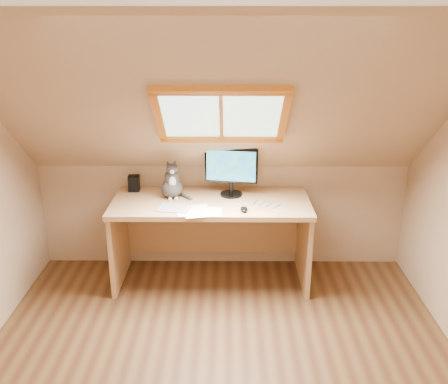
{
  "coord_description": "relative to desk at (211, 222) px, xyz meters",
  "views": [
    {
      "loc": [
        0.05,
        -2.74,
        2.38
      ],
      "look_at": [
        0.02,
        1.0,
        1.02
      ],
      "focal_mm": 40.0,
      "sensor_mm": 36.0,
      "label": 1
    }
  ],
  "objects": [
    {
      "name": "ground",
      "position": [
        0.1,
        -1.45,
        -0.56
      ],
      "size": [
        3.5,
        3.5,
        0.0
      ],
      "primitive_type": "plane",
      "color": "brown",
      "rests_on": "ground"
    },
    {
      "name": "room_shell",
      "position": [
        0.1,
        -1.55,
        0.87
      ],
      "size": [
        3.52,
        3.52,
        2.41
      ],
      "color": "tan",
      "rests_on": "ground"
    },
    {
      "name": "desk",
      "position": [
        0.0,
        0.0,
        0.0
      ],
      "size": [
        1.75,
        0.77,
        0.8
      ],
      "color": "tan",
      "rests_on": "ground"
    },
    {
      "name": "monitor",
      "position": [
        0.18,
        0.06,
        0.49
      ],
      "size": [
        0.47,
        0.2,
        0.44
      ],
      "color": "black",
      "rests_on": "desk"
    },
    {
      "name": "cat",
      "position": [
        -0.35,
        0.01,
        0.36
      ],
      "size": [
        0.23,
        0.27,
        0.36
      ],
      "color": "#403B39",
      "rests_on": "desk"
    },
    {
      "name": "desk_speaker",
      "position": [
        -0.72,
        0.18,
        0.31
      ],
      "size": [
        0.11,
        0.11,
        0.14
      ],
      "primitive_type": "cube",
      "rotation": [
        0.0,
        0.0,
        0.07
      ],
      "color": "black",
      "rests_on": "desk"
    },
    {
      "name": "graphics_tablet",
      "position": [
        -0.3,
        -0.28,
        0.24
      ],
      "size": [
        0.3,
        0.24,
        0.01
      ],
      "primitive_type": "cube",
      "rotation": [
        0.0,
        0.0,
        -0.2
      ],
      "color": "#B2B2B7",
      "rests_on": "desk"
    },
    {
      "name": "mouse",
      "position": [
        0.28,
        -0.32,
        0.25
      ],
      "size": [
        0.07,
        0.11,
        0.03
      ],
      "primitive_type": "ellipsoid",
      "rotation": [
        0.0,
        0.0,
        0.03
      ],
      "color": "black",
      "rests_on": "desk"
    },
    {
      "name": "papers",
      "position": [
        -0.11,
        -0.33,
        0.24
      ],
      "size": [
        0.35,
        0.3,
        0.01
      ],
      "color": "white",
      "rests_on": "desk"
    },
    {
      "name": "cables",
      "position": [
        0.38,
        -0.19,
        0.24
      ],
      "size": [
        0.51,
        0.26,
        0.01
      ],
      "color": "silver",
      "rests_on": "desk"
    }
  ]
}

